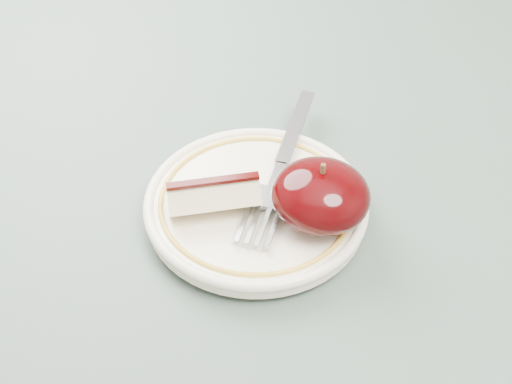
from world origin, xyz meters
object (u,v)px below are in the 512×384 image
(table, at_px, (267,293))
(plate, at_px, (256,204))
(apple_half, at_px, (321,195))
(fork, at_px, (281,165))

(table, distance_m, plate, 0.10)
(apple_half, xyz_separation_m, fork, (-0.04, 0.04, -0.02))
(apple_half, bearing_deg, plate, 177.90)
(table, xyz_separation_m, apple_half, (0.04, 0.01, 0.13))
(plate, bearing_deg, apple_half, -2.10)
(table, bearing_deg, fork, 94.64)
(table, bearing_deg, plate, 146.25)
(apple_half, bearing_deg, table, -170.40)
(plate, relative_size, fork, 0.92)
(table, height_order, fork, fork)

